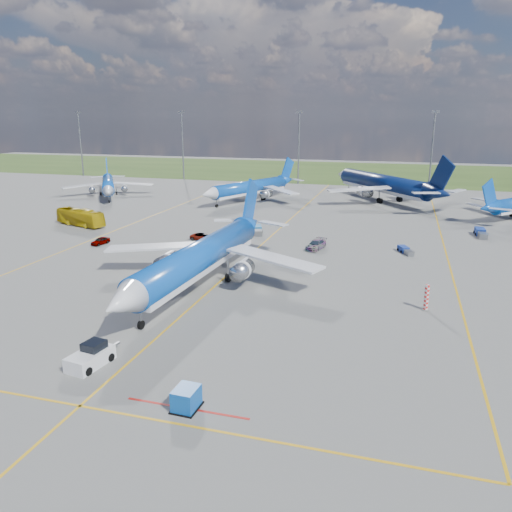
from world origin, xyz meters
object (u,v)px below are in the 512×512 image
(pushback_tug, at_px, (91,356))
(uld_container, at_px, (186,398))
(bg_jet_n, at_px, (382,200))
(service_car_b, at_px, (203,237))
(warning_post, at_px, (426,297))
(bg_jet_nw, at_px, (109,196))
(baggage_tug_c, at_px, (258,230))
(apron_bus, at_px, (80,217))
(baggage_tug_w, at_px, (405,250))
(bg_jet_nnw, at_px, (250,201))
(baggage_tug_e, at_px, (481,233))
(main_airliner, at_px, (201,286))
(service_car_a, at_px, (100,241))
(service_car_c, at_px, (316,245))

(pushback_tug, relative_size, uld_container, 2.89)
(bg_jet_n, distance_m, service_car_b, 60.02)
(warning_post, bearing_deg, bg_jet_nw, 142.22)
(warning_post, distance_m, baggage_tug_c, 42.85)
(uld_container, height_order, service_car_b, uld_container)
(warning_post, xyz_separation_m, bg_jet_n, (-8.41, 76.26, -1.50))
(apron_bus, xyz_separation_m, baggage_tug_w, (62.68, -3.15, -1.24))
(warning_post, distance_m, baggage_tug_w, 24.79)
(apron_bus, relative_size, service_car_b, 2.71)
(warning_post, height_order, pushback_tug, warning_post)
(bg_jet_n, bearing_deg, uld_container, 46.68)
(warning_post, height_order, uld_container, warning_post)
(bg_jet_nnw, xyz_separation_m, uld_container, (23.13, -92.21, 0.85))
(bg_jet_n, height_order, service_car_b, bg_jet_n)
(apron_bus, bearing_deg, warning_post, -94.15)
(service_car_b, height_order, baggage_tug_e, baggage_tug_e)
(baggage_tug_w, distance_m, baggage_tug_c, 27.61)
(main_airliner, height_order, baggage_tug_e, main_airliner)
(main_airliner, distance_m, service_car_b, 24.63)
(apron_bus, bearing_deg, service_car_a, -115.32)
(warning_post, height_order, apron_bus, apron_bus)
(apron_bus, bearing_deg, baggage_tug_e, -61.40)
(warning_post, bearing_deg, baggage_tug_e, 74.99)
(bg_jet_nw, relative_size, baggage_tug_e, 6.04)
(service_car_b, relative_size, baggage_tug_c, 0.78)
(bg_jet_nnw, height_order, baggage_tug_c, bg_jet_nnw)
(warning_post, height_order, baggage_tug_w, warning_post)
(service_car_a, xyz_separation_m, baggage_tug_w, (50.29, 8.95, -0.18))
(warning_post, bearing_deg, uld_container, -124.77)
(bg_jet_nnw, bearing_deg, bg_jet_n, 40.07)
(bg_jet_nnw, xyz_separation_m, main_airliner, (13.39, -65.64, 0.00))
(main_airliner, distance_m, apron_bus, 46.17)
(main_airliner, height_order, service_car_a, main_airliner)
(uld_container, bearing_deg, apron_bus, 133.42)
(bg_jet_nw, bearing_deg, bg_jet_nnw, -26.97)
(warning_post, height_order, baggage_tug_e, warning_post)
(bg_jet_n, distance_m, baggage_tug_e, 40.52)
(uld_container, relative_size, apron_bus, 0.18)
(pushback_tug, distance_m, service_car_b, 46.20)
(apron_bus, xyz_separation_m, baggage_tug_e, (75.92, 12.83, -1.09))
(bg_jet_n, relative_size, baggage_tug_c, 8.54)
(warning_post, distance_m, bg_jet_nnw, 78.00)
(bg_jet_nw, distance_m, bg_jet_nnw, 39.47)
(main_airliner, bearing_deg, bg_jet_nnw, 104.54)
(bg_jet_nw, relative_size, service_car_a, 9.42)
(main_airliner, xyz_separation_m, service_car_b, (-9.15, 22.86, 0.62))
(baggage_tug_c, bearing_deg, service_car_c, -53.52)
(bg_jet_nw, height_order, baggage_tug_e, bg_jet_nw)
(uld_container, relative_size, service_car_a, 0.58)
(baggage_tug_w, distance_m, baggage_tug_e, 20.75)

